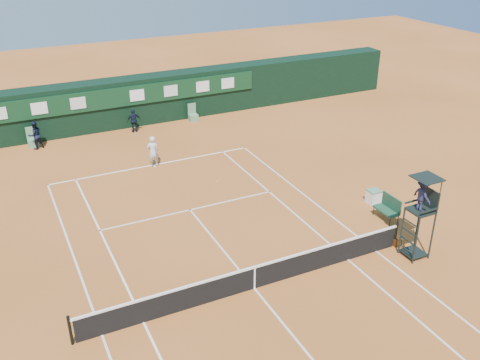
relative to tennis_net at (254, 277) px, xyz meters
name	(u,v)px	position (x,y,z in m)	size (l,w,h in m)	color
ground	(254,288)	(0.00, 0.00, -0.51)	(90.00, 90.00, 0.00)	#B6642B
court_lines	(254,288)	(0.00, 0.00, -0.50)	(11.05, 23.85, 0.01)	white
tennis_net	(254,277)	(0.00, 0.00, 0.00)	(12.90, 0.10, 1.10)	black
back_wall	(119,103)	(0.00, 18.74, 1.00)	(40.00, 1.65, 3.00)	black
linesman_chair_left	(33,141)	(-5.50, 17.48, -0.19)	(0.55, 0.50, 1.15)	#5B8B66
linesman_chair_right	(193,116)	(4.50, 17.48, -0.19)	(0.55, 0.50, 1.15)	#5D8E67
umpire_chair	(422,201)	(6.59, -0.88, 1.95)	(0.96, 0.95, 3.42)	black
player_bench	(389,207)	(7.57, 1.83, 0.09)	(0.56, 1.20, 1.10)	#1B442D
tennis_bag	(392,238)	(6.51, 0.29, -0.35)	(0.38, 0.87, 0.33)	black
cooler	(374,196)	(7.97, 3.33, -0.18)	(0.57, 0.57, 0.65)	white
tennis_ball	(217,181)	(2.28, 8.53, -0.48)	(0.06, 0.06, 0.06)	yellow
player	(153,152)	(-0.02, 11.72, 0.35)	(0.63, 0.41, 1.72)	silver
ball_kid_left	(35,135)	(-5.33, 17.05, 0.32)	(0.81, 0.63, 1.66)	black
ball_kid_right	(134,121)	(0.49, 17.18, 0.23)	(0.87, 0.36, 1.49)	black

